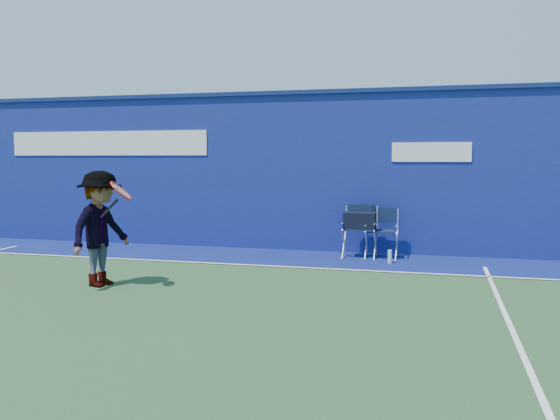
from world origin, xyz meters
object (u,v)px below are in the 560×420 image
(directors_chair_right, at_px, (382,242))
(water_bottle, at_px, (390,257))
(directors_chair_left, at_px, (360,235))
(tennis_player, at_px, (101,228))

(directors_chair_right, distance_m, water_bottle, 0.59)
(directors_chair_left, xyz_separation_m, directors_chair_right, (0.39, 0.03, -0.12))
(directors_chair_left, height_order, water_bottle, directors_chair_left)
(water_bottle, bearing_deg, tennis_player, -143.32)
(directors_chair_right, relative_size, tennis_player, 0.55)
(directors_chair_right, distance_m, tennis_player, 4.95)
(directors_chair_left, distance_m, directors_chair_right, 0.41)
(directors_chair_right, xyz_separation_m, tennis_player, (-3.60, -3.35, 0.53))
(directors_chair_left, height_order, directors_chair_right, directors_chair_left)
(directors_chair_left, bearing_deg, directors_chair_right, 5.09)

